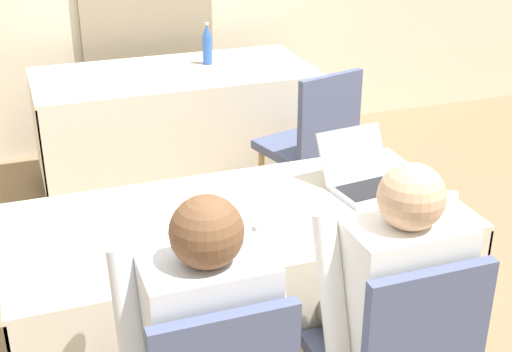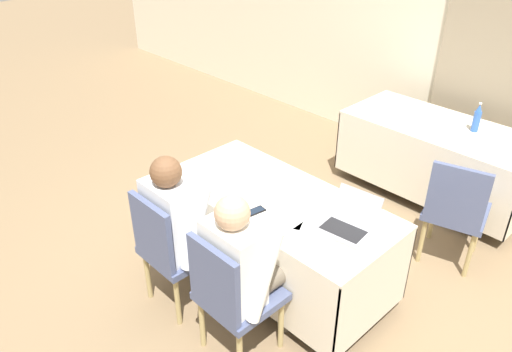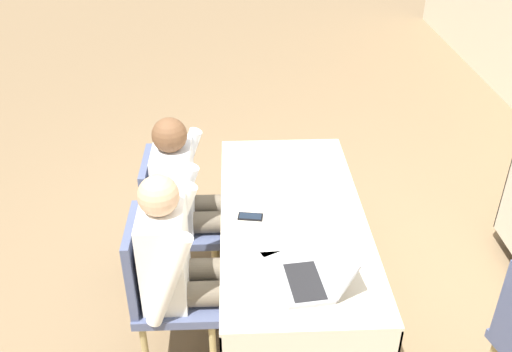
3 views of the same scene
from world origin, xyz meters
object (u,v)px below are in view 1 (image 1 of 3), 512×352
Objects in this scene: water_bottle at (207,45)px; person_white_shirt at (387,300)px; chair_far_spare at (314,140)px; laptop at (366,179)px; cell_phone at (266,242)px; person_checkered_shirt at (203,340)px.

water_bottle is 0.23× the size of person_white_shirt.
laptop is at bearing 61.64° from chair_far_spare.
chair_far_spare is 0.78× the size of person_white_shirt.
cell_phone is at bearing -159.02° from laptop.
laptop is 0.70m from person_white_shirt.
person_white_shirt reaches higher than laptop.
water_bottle is at bearing -93.42° from person_white_shirt.
laptop is 0.30× the size of person_checkered_shirt.
person_checkered_shirt is at bearing -150.10° from laptop.
cell_phone is at bearing -52.39° from person_white_shirt.
cell_phone is 0.54× the size of water_bottle.
person_checkered_shirt is (-0.77, -2.60, -0.18)m from water_bottle.
person_checkered_shirt reaches higher than water_bottle.
water_bottle is (0.44, 2.24, 0.11)m from cell_phone.
laptop is 1.09m from person_checkered_shirt.
laptop reaches higher than cell_phone.
person_checkered_shirt is at bearing -123.48° from cell_phone.
laptop is 1.96m from water_bottle.
cell_phone is 1.55m from chair_far_spare.
cell_phone is 2.28m from water_bottle.
person_checkered_shirt is (-1.11, -1.69, 0.16)m from chair_far_spare.
cell_phone is at bearing -101.02° from water_bottle.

